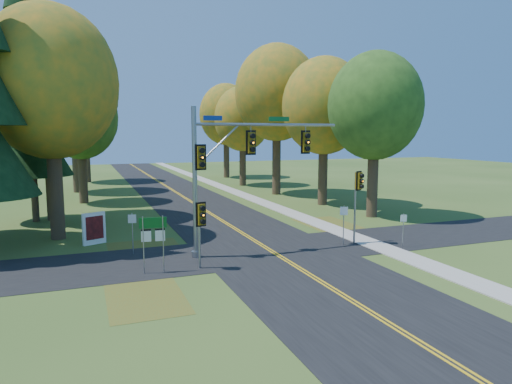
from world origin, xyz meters
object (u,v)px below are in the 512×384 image
object	(u,v)px
route_sign_cluster	(153,233)
info_kiosk	(94,228)
traffic_mast	(234,161)
east_signal_pole	(358,189)

from	to	relation	value
route_sign_cluster	info_kiosk	xyz separation A→B (m)	(-2.46, 6.92, -0.97)
traffic_mast	east_signal_pole	xyz separation A→B (m)	(7.43, -0.60, -1.78)
east_signal_pole	info_kiosk	xyz separation A→B (m)	(-14.51, 5.54, -2.35)
east_signal_pole	route_sign_cluster	world-z (taller)	east_signal_pole
route_sign_cluster	info_kiosk	world-z (taller)	route_sign_cluster
route_sign_cluster	traffic_mast	bearing A→B (deg)	29.59
east_signal_pole	info_kiosk	bearing A→B (deg)	138.20
east_signal_pole	route_sign_cluster	distance (m)	12.21
traffic_mast	route_sign_cluster	size ratio (longest dim) A/B	3.20
traffic_mast	east_signal_pole	distance (m)	7.66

